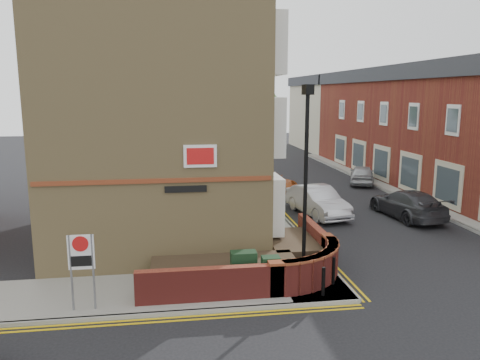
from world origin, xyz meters
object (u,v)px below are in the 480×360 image
(utility_cabinet_large, at_px, (244,270))
(silver_car_near, at_px, (317,201))
(zone_sign, at_px, (81,258))
(lamppost, at_px, (305,187))

(utility_cabinet_large, distance_m, silver_car_near, 10.16)
(zone_sign, distance_m, silver_car_near, 13.76)
(utility_cabinet_large, xyz_separation_m, zone_sign, (-4.70, -0.80, 0.92))
(lamppost, bearing_deg, silver_car_near, 69.67)
(zone_sign, relative_size, silver_car_near, 0.48)
(zone_sign, bearing_deg, utility_cabinet_large, 9.69)
(utility_cabinet_large, xyz_separation_m, silver_car_near, (5.18, 8.74, 0.03))
(lamppost, bearing_deg, utility_cabinet_large, 176.99)
(silver_car_near, bearing_deg, zone_sign, -146.22)
(lamppost, relative_size, zone_sign, 2.86)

